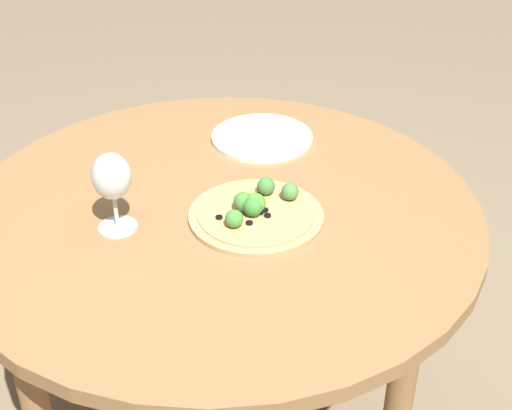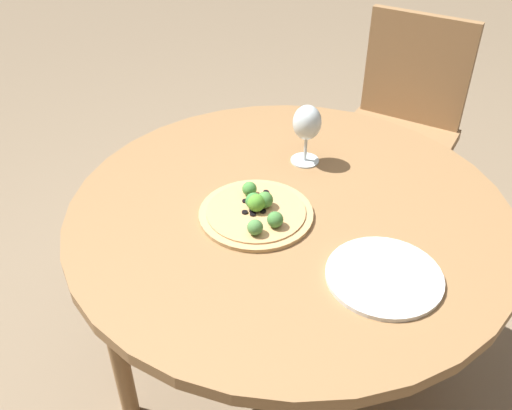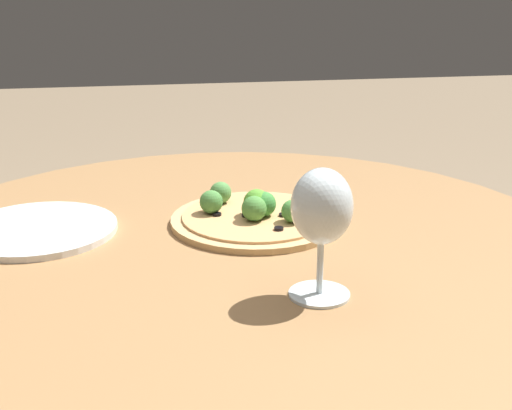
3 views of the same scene
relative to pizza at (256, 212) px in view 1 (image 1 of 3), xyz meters
name	(u,v)px [view 1 (image 1 of 3)]	position (x,y,z in m)	size (l,w,h in m)	color
dining_table	(222,236)	(-0.07, 0.04, -0.09)	(1.04, 1.04, 0.72)	olive
pizza	(256,212)	(0.00, 0.00, 0.00)	(0.26, 0.26, 0.06)	tan
wine_glass	(112,179)	(-0.26, -0.03, 0.10)	(0.07, 0.07, 0.16)	silver
plate_near	(262,137)	(0.02, 0.33, -0.01)	(0.24, 0.24, 0.01)	silver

